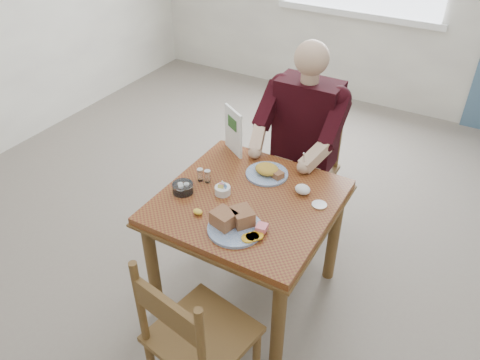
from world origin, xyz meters
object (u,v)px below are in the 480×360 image
Objects in this scene: chair_near at (195,339)px; diner at (302,132)px; far_plate at (268,172)px; near_plate at (235,223)px; chair_far at (303,168)px; table at (248,214)px.

chair_near is 0.69× the size of diner.
chair_near is 1.02m from far_plate.
chair_far is at bearing 93.42° from near_plate.
chair_far and chair_near have the same top height.
table is 0.66× the size of diner.
chair_far is 2.98× the size of far_plate.
chair_far is 2.62× the size of near_plate.
chair_near is 0.57m from near_plate.
table is 0.29m from near_plate.
diner reaches higher than near_plate.
far_plate is at bearing -90.78° from chair_far.
chair_near reaches higher than far_plate.
diner is at bearing 95.17° from chair_near.
diner reaches higher than chair_far.
diner is at bearing 93.74° from near_plate.
diner is 3.82× the size of near_plate.
table is 0.28m from far_plate.
table is at bearing -90.00° from chair_far.
chair_far is 1.52m from chair_near.
far_plate is (-0.01, 0.25, 0.14)m from table.
near_plate is (0.06, -0.24, 0.15)m from table.
chair_far is 0.69× the size of diner.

